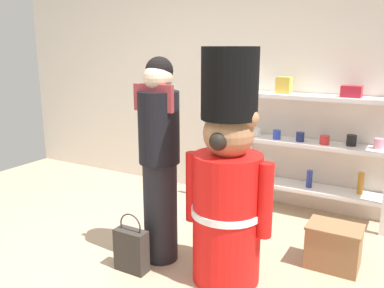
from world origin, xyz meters
TOP-DOWN VIEW (x-y plane):
  - ground_plane at (0.00, 0.00)m, footprint 6.40×6.40m
  - back_wall at (0.00, 2.20)m, footprint 6.40×0.12m
  - merchandise_shelf at (0.91, 1.98)m, footprint 1.48×0.35m
  - teddy_bear_guard at (0.67, 0.47)m, footprint 0.67×0.52m
  - person_shopper at (0.08, 0.48)m, footprint 0.33×0.32m
  - shopping_bag at (-0.01, 0.21)m, footprint 0.26×0.12m
  - display_crate at (1.33, 1.03)m, footprint 0.41×0.29m

SIDE VIEW (x-z plane):
  - ground_plane at x=0.00m, z-range 0.00..0.00m
  - display_crate at x=1.33m, z-range 0.00..0.35m
  - shopping_bag at x=-0.01m, z-range -0.06..0.41m
  - teddy_bear_guard at x=0.67m, z-range -0.09..1.60m
  - merchandise_shelf at x=0.91m, z-range 0.01..1.57m
  - person_shopper at x=0.08m, z-range 0.05..1.67m
  - back_wall at x=0.00m, z-range 0.00..2.60m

